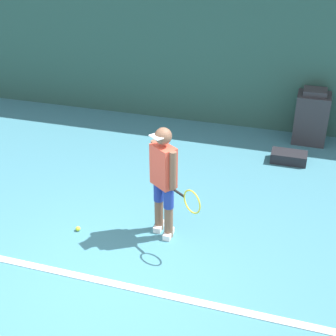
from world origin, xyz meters
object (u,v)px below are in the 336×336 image
object	(u,v)px
tennis_ball	(78,229)
equipment_bag	(289,157)
tennis_player	(164,178)
covered_chair	(311,117)

from	to	relation	value
tennis_ball	equipment_bag	bearing A→B (deg)	48.34
tennis_player	tennis_ball	xyz separation A→B (m)	(-1.17, -0.31, -0.84)
equipment_bag	tennis_player	bearing A→B (deg)	-119.04
tennis_player	covered_chair	world-z (taller)	tennis_player
tennis_player	equipment_bag	xyz separation A→B (m)	(1.48, 2.67, -0.78)
tennis_player	equipment_bag	bearing A→B (deg)	96.44
equipment_bag	tennis_ball	bearing A→B (deg)	-131.66
tennis_ball	equipment_bag	size ratio (longest dim) A/B	0.11
covered_chair	tennis_player	bearing A→B (deg)	-115.78
covered_chair	equipment_bag	world-z (taller)	covered_chair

